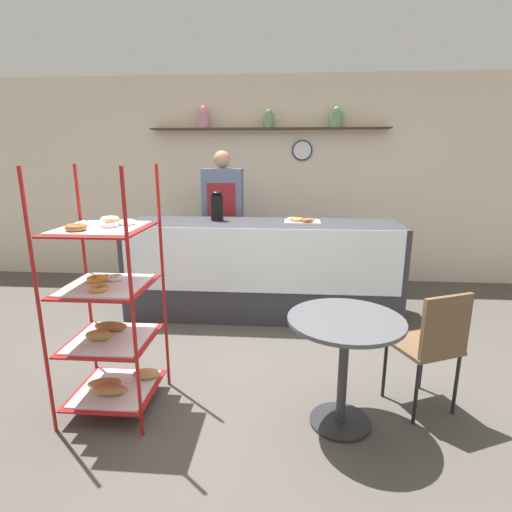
% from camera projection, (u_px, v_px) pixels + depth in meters
% --- Properties ---
extents(ground_plane, '(14.00, 14.00, 0.00)m').
position_uv_depth(ground_plane, '(251.00, 375.00, 3.17)').
color(ground_plane, '#4C4742').
extents(back_wall, '(10.00, 0.30, 2.70)m').
position_uv_depth(back_wall, '(269.00, 181.00, 5.38)').
color(back_wall, beige).
rests_on(back_wall, ground_plane).
extents(display_counter, '(2.86, 0.75, 1.01)m').
position_uv_depth(display_counter, '(262.00, 269.00, 4.30)').
color(display_counter, '#333338').
rests_on(display_counter, ground_plane).
extents(pastry_rack, '(0.59, 0.59, 1.64)m').
position_uv_depth(pastry_rack, '(109.00, 313.00, 2.62)').
color(pastry_rack, '#A51919').
rests_on(pastry_rack, ground_plane).
extents(person_worker, '(0.47, 0.23, 1.75)m').
position_uv_depth(person_worker, '(223.00, 218.00, 4.83)').
color(person_worker, '#282833').
rests_on(person_worker, ground_plane).
extents(cafe_table, '(0.71, 0.71, 0.73)m').
position_uv_depth(cafe_table, '(344.00, 345.00, 2.47)').
color(cafe_table, '#262628').
rests_on(cafe_table, ground_plane).
extents(cafe_chair, '(0.50, 0.50, 0.86)m').
position_uv_depth(cafe_chair, '(433.00, 340.00, 2.58)').
color(cafe_chair, black).
rests_on(cafe_chair, ground_plane).
extents(coffee_carafe, '(0.13, 0.13, 0.32)m').
position_uv_depth(coffee_carafe, '(217.00, 206.00, 4.26)').
color(coffee_carafe, black).
rests_on(coffee_carafe, display_counter).
extents(donut_tray_counter, '(0.37, 0.26, 0.05)m').
position_uv_depth(donut_tray_counter, '(301.00, 220.00, 4.18)').
color(donut_tray_counter, silver).
rests_on(donut_tray_counter, display_counter).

